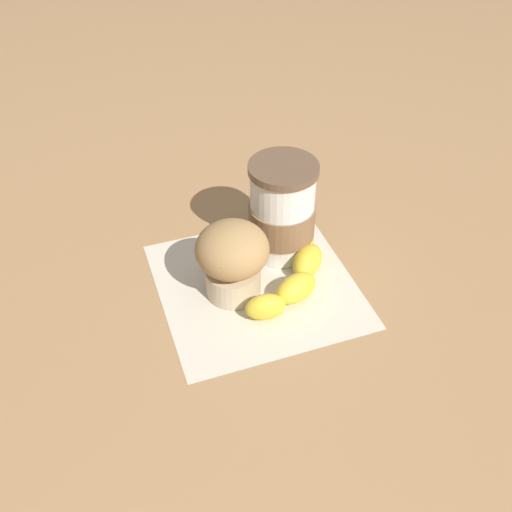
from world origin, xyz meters
TOP-DOWN VIEW (x-y plane):
  - ground_plane at (0.00, 0.00)m, footprint 3.00×3.00m
  - paper_napkin at (0.00, 0.00)m, footprint 0.26×0.26m
  - coffee_cup at (-0.06, 0.06)m, footprint 0.09×0.09m
  - muffin at (-0.00, -0.03)m, footprint 0.09×0.09m
  - banana at (0.02, 0.05)m, footprint 0.15×0.15m

SIDE VIEW (x-z plane):
  - ground_plane at x=0.00m, z-range 0.00..0.00m
  - paper_napkin at x=0.00m, z-range 0.00..0.00m
  - banana at x=0.02m, z-range 0.00..0.04m
  - muffin at x=0.00m, z-range 0.01..0.11m
  - coffee_cup at x=-0.06m, z-range 0.00..0.13m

